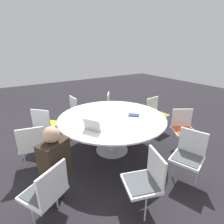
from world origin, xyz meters
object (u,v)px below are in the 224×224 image
(chair_2, at_px, (189,153))
(chair_5, at_px, (113,105))
(chair_0, at_px, (47,190))
(person_0, at_px, (54,162))
(chair_3, at_px, (183,127))
(chair_8, at_px, (33,143))
(chair_7, at_px, (45,123))
(chair_6, at_px, (78,109))
(laptop, at_px, (94,127))
(chair_4, at_px, (156,112))
(chair_1, at_px, (146,178))
(spiral_notebook, at_px, (134,115))

(chair_2, height_order, chair_5, same)
(chair_0, distance_m, person_0, 0.32)
(chair_3, xyz_separation_m, chair_8, (0.97, 2.76, 0.00))
(chair_5, height_order, chair_7, same)
(chair_0, xyz_separation_m, chair_6, (2.42, -1.39, 0.00))
(chair_5, xyz_separation_m, chair_8, (-0.98, 2.28, 0.00))
(chair_6, relative_size, laptop, 2.15)
(chair_5, relative_size, person_0, 0.71)
(chair_0, distance_m, chair_5, 3.19)
(chair_5, height_order, laptop, laptop)
(chair_7, xyz_separation_m, chair_8, (-0.77, 0.39, 0.00))
(chair_4, bearing_deg, person_0, 13.16)
(chair_4, distance_m, chair_8, 2.93)
(chair_1, distance_m, chair_3, 1.84)
(chair_5, bearing_deg, chair_0, -10.69)
(chair_3, bearing_deg, chair_5, -44.63)
(chair_2, relative_size, person_0, 0.71)
(chair_4, distance_m, chair_5, 1.20)
(chair_1, height_order, chair_8, same)
(chair_2, relative_size, chair_8, 1.00)
(chair_0, distance_m, chair_6, 2.80)
(chair_0, distance_m, chair_7, 2.02)
(chair_0, bearing_deg, person_0, 18.96)
(chair_1, xyz_separation_m, chair_8, (1.68, 1.06, 0.00))
(chair_7, relative_size, laptop, 2.15)
(laptop, distance_m, spiral_notebook, 0.98)
(laptop, bearing_deg, chair_3, -131.94)
(chair_3, relative_size, spiral_notebook, 3.32)
(chair_3, distance_m, laptop, 1.93)
(chair_8, distance_m, laptop, 1.11)
(laptop, bearing_deg, chair_5, -71.49)
(chair_3, bearing_deg, chair_7, -4.62)
(laptop, height_order, spiral_notebook, laptop)
(chair_3, distance_m, person_0, 2.65)
(chair_1, height_order, chair_6, same)
(person_0, distance_m, spiral_notebook, 1.84)
(chair_3, xyz_separation_m, chair_6, (2.20, 1.41, 0.00))
(chair_4, height_order, chair_8, same)
(chair_5, bearing_deg, chair_1, 11.59)
(chair_6, distance_m, spiral_notebook, 1.77)
(chair_4, xyz_separation_m, chair_8, (0.03, 2.93, 0.00))
(chair_5, distance_m, chair_7, 1.91)
(chair_7, relative_size, spiral_notebook, 3.32)
(chair_6, bearing_deg, chair_4, 49.62)
(chair_4, relative_size, spiral_notebook, 3.32)
(chair_1, height_order, person_0, person_0)
(chair_4, relative_size, chair_8, 1.00)
(chair_1, xyz_separation_m, chair_7, (2.45, 0.67, 0.00))
(laptop, bearing_deg, person_0, 89.05)
(chair_3, bearing_deg, chair_4, -68.50)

